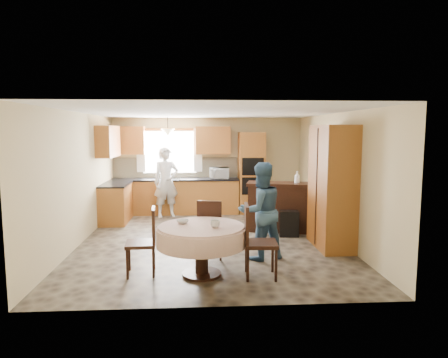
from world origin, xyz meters
The scene contains 36 objects.
floor centered at (0.00, 0.00, 0.00)m, with size 5.00×6.00×0.01m, color brown.
ceiling centered at (0.00, 0.00, 2.50)m, with size 5.00×6.00×0.01m, color white.
wall_back centered at (0.00, 3.00, 1.25)m, with size 5.00×0.02×2.50m, color tan.
wall_front centered at (0.00, -3.00, 1.25)m, with size 5.00×0.02×2.50m, color tan.
wall_left centered at (-2.50, 0.00, 1.25)m, with size 0.02×6.00×2.50m, color tan.
wall_right centered at (2.50, 0.00, 1.25)m, with size 0.02×6.00×2.50m, color tan.
window centered at (-1.00, 2.98, 1.60)m, with size 1.40×0.03×1.10m, color white.
curtain_left centered at (-1.75, 2.93, 1.65)m, with size 0.22×0.02×1.15m, color white.
curtain_right centered at (-0.25, 2.93, 1.65)m, with size 0.22×0.02×1.15m, color white.
base_cab_back centered at (-0.85, 2.70, 0.44)m, with size 3.30×0.60×0.88m, color #AF6E2E.
counter_back centered at (-0.85, 2.70, 0.90)m, with size 3.30×0.64×0.04m, color black.
base_cab_left centered at (-2.20, 1.80, 0.44)m, with size 0.60×1.20×0.88m, color #AF6E2E.
counter_left centered at (-2.20, 1.80, 0.90)m, with size 0.64×1.20×0.04m, color black.
backsplash centered at (-0.85, 2.99, 1.18)m, with size 3.30×0.02×0.55m, color tan.
wall_cab_left centered at (-2.05, 2.83, 1.91)m, with size 0.85×0.33×0.72m, color #B8602E.
wall_cab_right centered at (0.15, 2.83, 1.91)m, with size 0.90×0.33×0.72m, color #B8602E.
wall_cab_side centered at (-2.33, 1.80, 1.91)m, with size 0.33×1.20×0.72m, color #B8602E.
oven_tower centered at (1.15, 2.69, 1.06)m, with size 0.66×0.62×2.12m, color #AF6E2E.
oven_upper centered at (1.15, 2.38, 1.25)m, with size 0.56×0.01×0.45m, color black.
oven_lower centered at (1.15, 2.38, 0.75)m, with size 0.56×0.01×0.45m, color black.
pendant centered at (-1.00, 2.50, 2.12)m, with size 0.36×0.36×0.18m, color beige.
sideboard centered at (1.50, 0.71, 0.49)m, with size 1.38×0.57×0.98m, color black.
space_heater centered at (1.61, 0.24, 0.26)m, with size 0.38×0.27×0.53m, color black.
cupboard centered at (2.22, -0.57, 1.13)m, with size 0.59×1.18×2.25m, color #AF6E2E.
dining_table centered at (-0.19, -1.90, 0.59)m, with size 1.33×1.33×0.76m.
chair_left centered at (-1.02, -1.79, 0.56)m, with size 0.47×0.47×1.01m.
chair_back centered at (-0.03, -1.09, 0.55)m, with size 0.52×0.52×1.00m.
chair_right centered at (0.59, -2.02, 0.60)m, with size 0.50×0.50×1.08m.
framed_picture centered at (2.47, 1.43, 1.72)m, with size 0.06×0.64×0.53m.
microwave centered at (0.30, 2.65, 1.06)m, with size 0.51×0.34×0.28m, color silver.
person_sink centered at (-1.05, 2.30, 0.87)m, with size 0.64×0.42×1.75m, color silver.
person_dining centered at (0.80, -1.17, 0.82)m, with size 0.80×0.62×1.64m, color #395C7D.
bowl_sideboard centered at (1.29, 0.71, 1.01)m, with size 0.22×0.22×0.05m, color #B2B2B2.
bottle_sideboard centered at (1.88, 0.71, 1.14)m, with size 0.12×0.12×0.31m, color silver.
cup_table centered at (0.00, -2.03, 0.81)m, with size 0.14×0.14×0.11m, color #B2B2B2.
bowl_table centered at (-0.48, -1.74, 0.79)m, with size 0.18×0.18×0.06m, color #B2B2B2.
Camera 1 is at (-0.22, -7.68, 2.14)m, focal length 32.00 mm.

